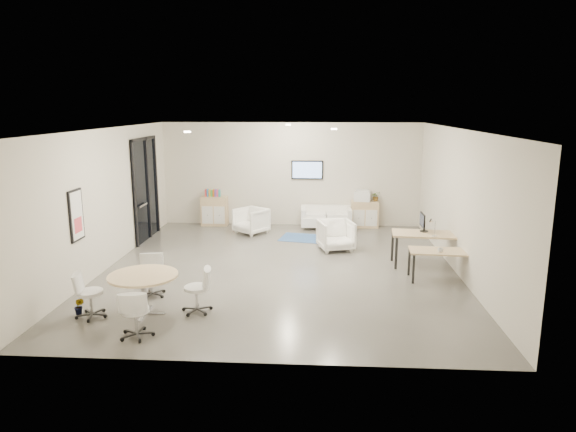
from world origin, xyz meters
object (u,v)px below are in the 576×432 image
(sideboard_right, at_px, (365,214))
(desk_rear, at_px, (425,236))
(loveseat, at_px, (326,218))
(sideboard_left, at_px, (215,211))
(armchair_left, at_px, (251,220))
(desk_front, at_px, (439,253))
(round_table, at_px, (143,279))
(armchair_right, at_px, (336,234))

(sideboard_right, distance_m, desk_rear, 3.99)
(loveseat, distance_m, desk_rear, 4.33)
(desk_rear, bearing_deg, sideboard_left, 152.06)
(armchair_left, xyz_separation_m, desk_front, (4.59, -3.86, 0.17))
(sideboard_right, bearing_deg, desk_front, -76.26)
(armchair_left, distance_m, round_table, 6.20)
(desk_rear, xyz_separation_m, round_table, (-5.60, -3.27, -0.03))
(sideboard_right, bearing_deg, sideboard_left, -179.89)
(armchair_left, xyz_separation_m, armchair_right, (2.44, -1.63, 0.02))
(sideboard_left, distance_m, sideboard_right, 4.69)
(desk_rear, xyz_separation_m, desk_front, (0.11, -1.03, -0.11))
(sideboard_left, bearing_deg, sideboard_right, 0.11)
(sideboard_right, relative_size, desk_front, 0.64)
(desk_rear, distance_m, desk_front, 1.04)
(armchair_right, bearing_deg, loveseat, 80.30)
(armchair_left, distance_m, desk_front, 6.00)
(desk_front, bearing_deg, armchair_right, 138.18)
(sideboard_right, relative_size, round_table, 0.67)
(round_table, bearing_deg, desk_rear, 30.26)
(armchair_right, bearing_deg, sideboard_left, 129.82)
(sideboard_left, height_order, round_table, sideboard_left)
(sideboard_left, distance_m, armchair_right, 4.56)
(sideboard_right, height_order, armchair_right, armchair_right)
(loveseat, distance_m, armchair_right, 2.48)
(desk_front, height_order, round_table, round_table)
(armchair_left, distance_m, desk_rear, 5.31)
(armchair_left, xyz_separation_m, desk_rear, (4.48, -2.83, 0.29))
(sideboard_left, height_order, loveseat, sideboard_left)
(sideboard_left, distance_m, loveseat, 3.50)
(sideboard_right, bearing_deg, desk_rear, -74.31)
(sideboard_right, distance_m, armchair_left, 3.55)
(loveseat, relative_size, armchair_left, 1.88)
(desk_rear, bearing_deg, loveseat, 127.33)
(loveseat, bearing_deg, armchair_right, -87.20)
(armchair_right, bearing_deg, round_table, -143.68)
(sideboard_left, height_order, armchair_right, sideboard_left)
(armchair_left, height_order, armchair_right, armchair_right)
(desk_front, relative_size, round_table, 1.06)
(loveseat, height_order, desk_rear, desk_rear)
(loveseat, distance_m, desk_front, 5.28)
(round_table, bearing_deg, desk_front, 21.41)
(desk_front, bearing_deg, desk_rear, 100.42)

